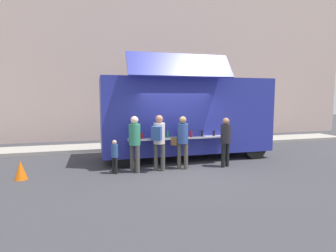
{
  "coord_description": "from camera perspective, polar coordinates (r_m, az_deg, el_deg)",
  "views": [
    {
      "loc": [
        -2.76,
        -8.01,
        2.35
      ],
      "look_at": [
        -0.08,
        1.58,
        1.3
      ],
      "focal_mm": 28.84,
      "sensor_mm": 36.0,
      "label": 1
    }
  ],
  "objects": [
    {
      "name": "customer_mid_with_backpack",
      "position": [
        8.6,
        -1.95,
        -2.35
      ],
      "size": [
        0.51,
        0.58,
        1.8
      ],
      "rotation": [
        0.0,
        0.0,
        1.02
      ],
      "color": "#484642",
      "rests_on": "ground"
    },
    {
      "name": "traffic_cone_orange",
      "position": [
        8.93,
        -28.69,
        -8.18
      ],
      "size": [
        0.36,
        0.36,
        0.55
      ],
      "primitive_type": "cone",
      "color": "orange",
      "rests_on": "ground"
    },
    {
      "name": "ground_plane",
      "position": [
        8.8,
        3.3,
        -9.49
      ],
      "size": [
        60.0,
        60.0,
        0.0
      ],
      "primitive_type": "plane",
      "color": "#38383D"
    },
    {
      "name": "customer_rear_waiting",
      "position": [
        8.5,
        -7.07,
        -2.74
      ],
      "size": [
        0.36,
        0.36,
        1.78
      ],
      "rotation": [
        0.0,
        0.0,
        0.65
      ],
      "color": "#4C4845",
      "rests_on": "ground"
    },
    {
      "name": "building_behind",
      "position": [
        16.66,
        -14.23,
        13.76
      ],
      "size": [
        32.0,
        2.4,
        9.29
      ],
      "primitive_type": "cube",
      "color": "beige",
      "rests_on": "ground"
    },
    {
      "name": "customer_front_ordering",
      "position": [
        8.87,
        3.01,
        -2.53
      ],
      "size": [
        0.54,
        0.46,
        1.75
      ],
      "rotation": [
        0.0,
        0.0,
        0.97
      ],
      "color": "#4F4B3F",
      "rests_on": "ground"
    },
    {
      "name": "trash_bin",
      "position": [
        14.43,
        14.94,
        -1.76
      ],
      "size": [
        0.6,
        0.6,
        0.9
      ],
      "primitive_type": "cylinder",
      "color": "#2C6235",
      "rests_on": "ground"
    },
    {
      "name": "customer_extra_browsing",
      "position": [
        9.33,
        12.08,
        -2.43
      ],
      "size": [
        0.34,
        0.34,
        1.68
      ],
      "rotation": [
        0.0,
        0.0,
        1.97
      ],
      "color": "black",
      "rests_on": "ground"
    },
    {
      "name": "food_truck_main",
      "position": [
        10.59,
        3.64,
        2.34
      ],
      "size": [
        6.45,
        2.96,
        3.84
      ],
      "rotation": [
        0.0,
        0.0,
        -0.01
      ],
      "color": "#29319E",
      "rests_on": "ground"
    },
    {
      "name": "curb_strip",
      "position": [
        12.81,
        -17.73,
        -4.5
      ],
      "size": [
        28.0,
        1.6,
        0.15
      ],
      "primitive_type": "cube",
      "color": "#9E998E",
      "rests_on": "ground"
    },
    {
      "name": "child_near_queue",
      "position": [
        8.52,
        -11.21,
        -5.75
      ],
      "size": [
        0.21,
        0.21,
        1.06
      ],
      "rotation": [
        0.0,
        0.0,
        0.53
      ],
      "color": "black",
      "rests_on": "ground"
    }
  ]
}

